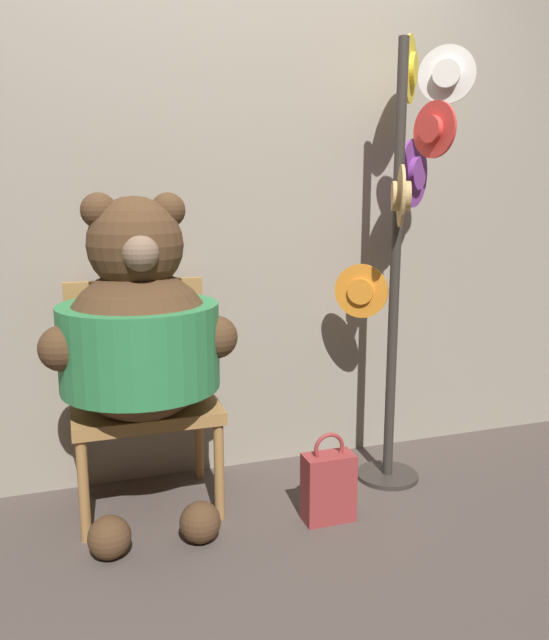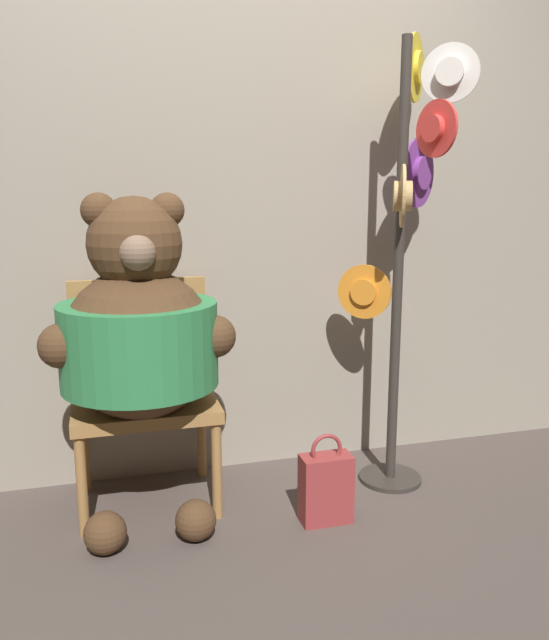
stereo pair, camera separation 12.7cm
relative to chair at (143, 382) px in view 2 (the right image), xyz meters
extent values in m
plane|color=#4C423D|center=(0.37, -0.36, -0.51)|extent=(14.00, 14.00, 0.00)
cube|color=gray|center=(0.37, 0.24, 0.83)|extent=(8.00, 0.10, 2.68)
cylinder|color=#9E703D|center=(-0.26, -0.27, -0.30)|extent=(0.04, 0.04, 0.40)
cylinder|color=#9E703D|center=(0.26, -0.27, -0.30)|extent=(0.04, 0.04, 0.40)
cylinder|color=#9E703D|center=(-0.26, 0.11, -0.30)|extent=(0.04, 0.04, 0.40)
cylinder|color=#9E703D|center=(0.26, 0.11, -0.30)|extent=(0.04, 0.04, 0.40)
cube|color=#9E703D|center=(0.00, -0.08, -0.08)|extent=(0.57, 0.45, 0.05)
cube|color=#9E703D|center=(0.00, 0.13, 0.18)|extent=(0.57, 0.04, 0.47)
sphere|color=#4C331E|center=(-0.02, -0.15, 0.20)|extent=(0.60, 0.60, 0.60)
cylinder|color=#2D7F47|center=(-0.02, -0.15, 0.20)|extent=(0.61, 0.61, 0.33)
sphere|color=#4C331E|center=(-0.02, -0.15, 0.59)|extent=(0.36, 0.36, 0.36)
sphere|color=#4C331E|center=(-0.14, -0.15, 0.71)|extent=(0.13, 0.13, 0.13)
sphere|color=#4C331E|center=(0.11, -0.15, 0.71)|extent=(0.13, 0.13, 0.13)
sphere|color=#7A604C|center=(-0.02, -0.30, 0.57)|extent=(0.13, 0.13, 0.13)
sphere|color=#4C331E|center=(-0.30, -0.22, 0.23)|extent=(0.17, 0.17, 0.17)
sphere|color=#4C331E|center=(0.27, -0.22, 0.23)|extent=(0.17, 0.17, 0.17)
sphere|color=#4C331E|center=(-0.18, -0.42, -0.43)|extent=(0.16, 0.16, 0.16)
sphere|color=#4C331E|center=(0.15, -0.42, -0.43)|extent=(0.16, 0.16, 0.16)
cylinder|color=#332D28|center=(1.07, -0.16, -0.50)|extent=(0.28, 0.28, 0.02)
cylinder|color=#332D28|center=(1.07, -0.16, 0.44)|extent=(0.04, 0.04, 1.90)
cylinder|color=tan|center=(1.02, -0.27, 0.76)|extent=(0.11, 0.23, 0.25)
cylinder|color=tan|center=(1.02, -0.27, 0.76)|extent=(0.11, 0.14, 0.12)
cylinder|color=red|center=(1.12, -0.34, 1.02)|extent=(0.06, 0.21, 0.22)
cylinder|color=red|center=(1.12, -0.34, 1.02)|extent=(0.08, 0.12, 0.10)
cylinder|color=silver|center=(1.21, -0.26, 1.24)|extent=(0.19, 0.14, 0.22)
cylinder|color=silver|center=(1.21, -0.26, 1.24)|extent=(0.13, 0.13, 0.11)
cylinder|color=yellow|center=(1.18, -0.03, 1.30)|extent=(0.19, 0.22, 0.28)
cylinder|color=yellow|center=(1.18, -0.03, 1.30)|extent=(0.13, 0.14, 0.13)
cylinder|color=#7A388E|center=(1.20, -0.06, 0.86)|extent=(0.24, 0.19, 0.29)
cylinder|color=#7A388E|center=(1.20, -0.06, 0.86)|extent=(0.15, 0.13, 0.14)
cylinder|color=orange|center=(0.96, -0.07, 0.35)|extent=(0.19, 0.16, 0.24)
cylinder|color=orange|center=(0.96, -0.07, 0.35)|extent=(0.12, 0.11, 0.11)
cube|color=maroon|center=(0.66, -0.42, -0.37)|extent=(0.20, 0.11, 0.28)
torus|color=maroon|center=(0.66, -0.42, -0.20)|extent=(0.13, 0.02, 0.13)
camera|label=1|loc=(-0.27, -2.52, 0.77)|focal=35.00mm
camera|label=2|loc=(-0.14, -2.56, 0.77)|focal=35.00mm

